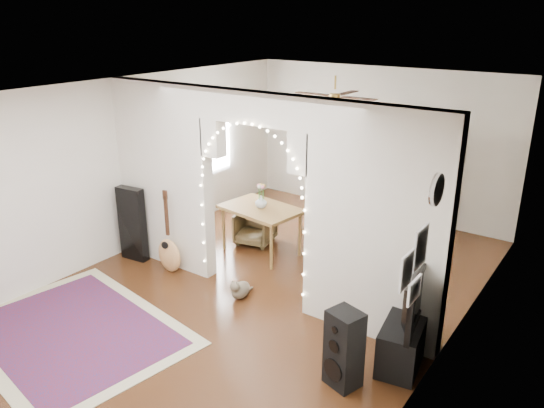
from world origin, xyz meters
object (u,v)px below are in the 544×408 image
Objects in this scene: dining_chair_left at (255,228)px; dining_chair_right at (336,228)px; dining_table at (261,212)px; floor_speaker at (344,349)px; acoustic_guitar at (168,242)px; media_console at (405,338)px; bookcase at (388,180)px.

dining_chair_right is (1.05, 0.82, -0.04)m from dining_chair_left.
dining_table is 2.58× the size of dining_chair_right.
floor_speaker is at bearing -52.10° from dining_chair_left.
media_console is (3.59, 0.00, -0.21)m from acoustic_guitar.
dining_chair_right is (1.45, 2.36, -0.23)m from acoustic_guitar.
acoustic_guitar is at bearing -176.52° from floor_speaker.
dining_table reaches higher than dining_chair_left.
bookcase reaches higher than dining_chair_left.
dining_table is at bearing 157.68° from floor_speaker.
dining_chair_left reaches higher than media_console.
bookcase is at bearing 92.16° from dining_chair_right.
acoustic_guitar is 0.63× the size of bookcase.
acoustic_guitar is 1.80× the size of dining_chair_left.
floor_speaker is (3.25, -0.77, -0.05)m from acoustic_guitar.
acoustic_guitar reaches higher than media_console.
dining_chair_right is (-0.38, -1.12, -0.62)m from bookcase.
acoustic_guitar is at bearing -100.77° from dining_chair_right.
dining_chair_left is (0.41, 1.54, -0.20)m from acoustic_guitar.
floor_speaker is 3.61m from dining_chair_right.
floor_speaker is at bearing -123.41° from media_console.
floor_speaker is at bearing -63.76° from bookcase.
dining_chair_right is (-1.79, 3.13, -0.19)m from floor_speaker.
acoustic_guitar is 1.60m from dining_chair_left.
floor_speaker is 4.49m from bookcase.
acoustic_guitar is 2.78m from dining_chair_right.
dining_chair_right is (-2.14, 2.36, -0.02)m from media_console.
bookcase reaches higher than acoustic_guitar.
dining_chair_left is at bearing 157.76° from floor_speaker.
dining_chair_left is at bearing 64.58° from acoustic_guitar.
acoustic_guitar is at bearing -110.01° from bookcase.
bookcase is at bearing 40.63° from dining_chair_left.
dining_chair_left is at bearing 144.99° from media_console.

